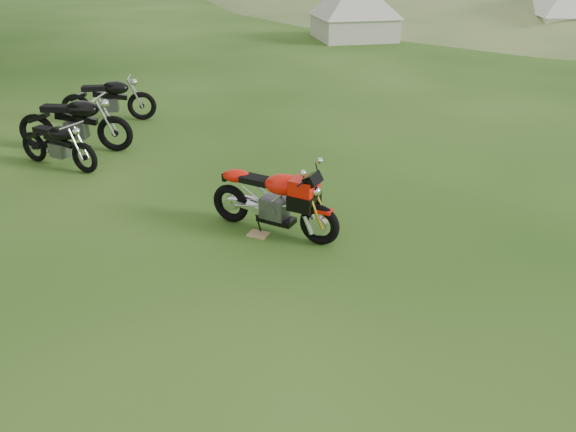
% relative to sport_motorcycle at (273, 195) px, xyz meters
% --- Properties ---
extents(ground, '(120.00, 120.00, 0.00)m').
position_rel_sport_motorcycle_xyz_m(ground, '(0.35, -1.21, -0.55)').
color(ground, '#1B420E').
rests_on(ground, ground).
extents(sport_motorcycle, '(1.88, 1.03, 1.10)m').
position_rel_sport_motorcycle_xyz_m(sport_motorcycle, '(0.00, 0.00, 0.00)').
color(sport_motorcycle, red).
rests_on(sport_motorcycle, ground).
extents(plywood_board, '(0.31, 0.27, 0.02)m').
position_rel_sport_motorcycle_xyz_m(plywood_board, '(-0.19, -0.13, -0.54)').
color(plywood_board, tan).
rests_on(plywood_board, ground).
extents(vintage_moto_b, '(2.14, 0.65, 1.11)m').
position_rel_sport_motorcycle_xyz_m(vintage_moto_b, '(-4.26, 2.66, 0.01)').
color(vintage_moto_b, black).
rests_on(vintage_moto_b, ground).
extents(vintage_moto_c, '(1.98, 1.00, 1.02)m').
position_rel_sport_motorcycle_xyz_m(vintage_moto_c, '(-4.48, 4.52, -0.04)').
color(vintage_moto_c, black).
rests_on(vintage_moto_c, ground).
extents(vintage_moto_d, '(1.73, 0.89, 0.89)m').
position_rel_sport_motorcycle_xyz_m(vintage_moto_d, '(-4.12, 1.78, -0.11)').
color(vintage_moto_d, black).
rests_on(vintage_moto_d, ground).
extents(tent_left, '(3.69, 3.69, 2.47)m').
position_rel_sport_motorcycle_xyz_m(tent_left, '(0.09, 16.78, 0.68)').
color(tent_left, beige).
rests_on(tent_left, ground).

